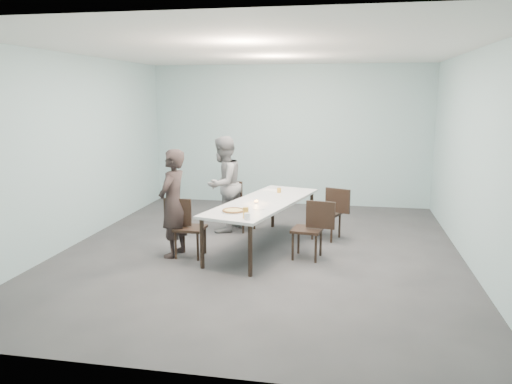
% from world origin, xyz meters
% --- Properties ---
extents(ground, '(7.00, 7.00, 0.00)m').
position_xyz_m(ground, '(0.00, 0.00, 0.00)').
color(ground, '#333335').
rests_on(ground, ground).
extents(room_shell, '(6.02, 7.02, 3.01)m').
position_xyz_m(room_shell, '(0.00, 0.00, 2.03)').
color(room_shell, '#9CBFC4').
rests_on(room_shell, ground).
extents(table, '(1.53, 2.74, 0.75)m').
position_xyz_m(table, '(0.01, 0.19, 0.69)').
color(table, white).
rests_on(table, ground).
extents(chair_near_left, '(0.62, 0.43, 0.87)m').
position_xyz_m(chair_near_left, '(-1.06, -0.42, 0.50)').
color(chair_near_left, black).
rests_on(chair_near_left, ground).
extents(chair_far_left, '(0.65, 0.56, 0.87)m').
position_xyz_m(chair_far_left, '(-0.63, 1.19, 0.50)').
color(chair_far_left, black).
rests_on(chair_far_left, ground).
extents(chair_near_right, '(0.64, 0.48, 0.87)m').
position_xyz_m(chair_near_right, '(0.81, -0.20, 0.50)').
color(chair_near_right, black).
rests_on(chair_near_right, ground).
extents(chair_far_right, '(0.65, 0.54, 0.87)m').
position_xyz_m(chair_far_right, '(1.03, 0.86, 0.50)').
color(chair_far_right, black).
rests_on(chair_far_right, ground).
extents(diner_near, '(0.45, 0.63, 1.60)m').
position_xyz_m(diner_near, '(-1.23, -0.44, 0.80)').
color(diner_near, black).
rests_on(diner_near, ground).
extents(diner_far, '(0.85, 0.97, 1.67)m').
position_xyz_m(diner_far, '(-0.85, 1.05, 0.83)').
color(diner_far, gray).
rests_on(diner_far, ground).
extents(pizza, '(0.34, 0.34, 0.04)m').
position_xyz_m(pizza, '(-0.28, -0.61, 0.77)').
color(pizza, white).
rests_on(pizza, table).
extents(side_plate, '(0.18, 0.18, 0.01)m').
position_xyz_m(side_plate, '(0.04, -0.35, 0.76)').
color(side_plate, white).
rests_on(side_plate, table).
extents(beer_glass, '(0.08, 0.08, 0.15)m').
position_xyz_m(beer_glass, '(-0.03, -0.93, 0.82)').
color(beer_glass, gold).
rests_on(beer_glass, table).
extents(water_tumbler, '(0.08, 0.08, 0.09)m').
position_xyz_m(water_tumbler, '(0.00, -1.00, 0.80)').
color(water_tumbler, silver).
rests_on(water_tumbler, table).
extents(tealight, '(0.06, 0.06, 0.05)m').
position_xyz_m(tealight, '(-0.06, -0.02, 0.77)').
color(tealight, silver).
rests_on(tealight, table).
extents(amber_tumbler, '(0.07, 0.07, 0.08)m').
position_xyz_m(amber_tumbler, '(0.15, 0.91, 0.79)').
color(amber_tumbler, gold).
rests_on(amber_tumbler, table).
extents(menu, '(0.35, 0.29, 0.01)m').
position_xyz_m(menu, '(0.01, 1.08, 0.75)').
color(menu, silver).
rests_on(menu, table).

